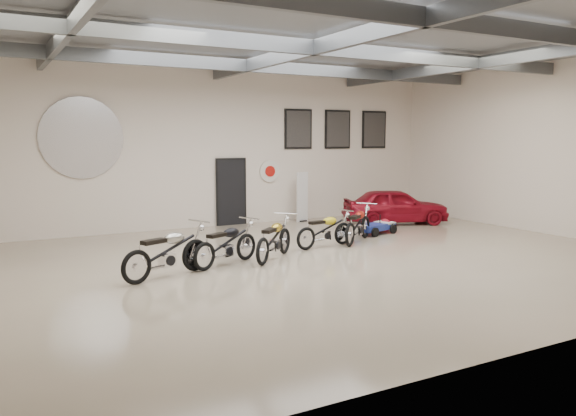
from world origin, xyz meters
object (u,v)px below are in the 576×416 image
go_kart (379,224)px  vintage_car (395,206)px  motorcycle_gold (274,238)px  banner_stand (302,196)px  motorcycle_red (358,224)px  motorcycle_black (226,243)px  motorcycle_yellow (325,229)px  motorcycle_silver (167,251)px

go_kart → vintage_car: 2.17m
motorcycle_gold → banner_stand: bearing=12.9°
motorcycle_red → go_kart: 1.60m
banner_stand → go_kart: size_ratio=1.11×
motorcycle_gold → vintage_car: vintage_car is taller
banner_stand → vintage_car: (2.45, -1.87, -0.28)m
banner_stand → motorcycle_black: banner_stand is taller
motorcycle_gold → go_kart: motorcycle_gold is taller
motorcycle_gold → motorcycle_red: motorcycle_gold is taller
motorcycle_gold → go_kart: bearing=-19.7°
motorcycle_yellow → motorcycle_gold: bearing=-168.8°
motorcycle_gold → motorcycle_yellow: (1.81, 0.66, -0.03)m
banner_stand → motorcycle_yellow: (-1.76, -4.20, -0.40)m
motorcycle_red → vintage_car: (3.04, 2.14, 0.08)m
go_kart → motorcycle_silver: bearing=-178.2°
motorcycle_yellow → go_kart: 2.71m
motorcycle_black → motorcycle_gold: 1.21m
motorcycle_black → vintage_car: 7.84m
banner_stand → motorcycle_red: bearing=-110.3°
motorcycle_red → motorcycle_silver: bearing=156.5°
banner_stand → motorcycle_gold: (-3.57, -4.85, -0.36)m
banner_stand → motorcycle_red: (-0.59, -4.01, -0.36)m
motorcycle_gold → motorcycle_red: size_ratio=1.00×
motorcycle_black → motorcycle_gold: (1.21, 0.04, 0.00)m
vintage_car → motorcycle_silver: bearing=133.3°
motorcycle_black → motorcycle_gold: bearing=-22.6°
motorcycle_black → go_kart: size_ratio=1.23×
motorcycle_yellow → vintage_car: (4.21, 2.32, 0.11)m
motorcycle_gold → motorcycle_yellow: size_ratio=1.07×
banner_stand → motorcycle_gold: banner_stand is taller
motorcycle_black → vintage_car: vintage_car is taller
banner_stand → motorcycle_black: bearing=-146.3°
motorcycle_silver → motorcycle_yellow: 4.63m
banner_stand → motorcycle_silver: banner_stand is taller
motorcycle_yellow → motorcycle_black: bearing=-175.8°
motorcycle_black → motorcycle_yellow: 3.10m
motorcycle_red → go_kart: bearing=-5.0°
motorcycle_red → vintage_car: 3.72m
motorcycle_black → motorcycle_gold: motorcycle_gold is taller
motorcycle_black → motorcycle_red: motorcycle_red is taller
motorcycle_silver → motorcycle_black: motorcycle_silver is taller
vintage_car → motorcycle_yellow: bearing=140.5°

